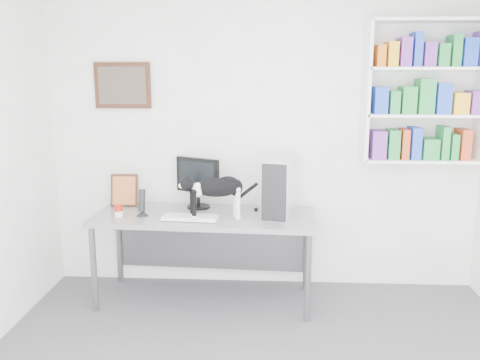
# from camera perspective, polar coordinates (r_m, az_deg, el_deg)

# --- Properties ---
(room) EXTENTS (4.01, 4.01, 2.70)m
(room) POSITION_cam_1_polar(r_m,az_deg,el_deg) (2.79, 2.13, -1.75)
(room) COLOR #4F5054
(room) RESTS_ON ground
(bookshelf) EXTENTS (1.03, 0.28, 1.24)m
(bookshelf) POSITION_cam_1_polar(r_m,az_deg,el_deg) (4.76, 20.01, 9.27)
(bookshelf) COLOR white
(bookshelf) RESTS_ON room
(wall_art) EXTENTS (0.52, 0.04, 0.42)m
(wall_art) POSITION_cam_1_polar(r_m,az_deg,el_deg) (4.87, -13.04, 10.31)
(wall_art) COLOR #462216
(wall_art) RESTS_ON room
(desk) EXTENTS (1.95, 0.84, 0.80)m
(desk) POSITION_cam_1_polar(r_m,az_deg,el_deg) (4.59, -3.95, -8.69)
(desk) COLOR gray
(desk) RESTS_ON room
(monitor) EXTENTS (0.49, 0.39, 0.47)m
(monitor) POSITION_cam_1_polar(r_m,az_deg,el_deg) (4.64, -4.73, -0.29)
(monitor) COLOR black
(monitor) RESTS_ON desk
(keyboard) EXTENTS (0.48, 0.21, 0.04)m
(keyboard) POSITION_cam_1_polar(r_m,az_deg,el_deg) (4.32, -5.59, -4.21)
(keyboard) COLOR silver
(keyboard) RESTS_ON desk
(pc_tower) EXTENTS (0.32, 0.53, 0.50)m
(pc_tower) POSITION_cam_1_polar(r_m,az_deg,el_deg) (4.42, 4.46, -0.75)
(pc_tower) COLOR silver
(pc_tower) RESTS_ON desk
(speaker) EXTENTS (0.12, 0.12, 0.25)m
(speaker) POSITION_cam_1_polar(r_m,az_deg,el_deg) (4.46, -10.95, -2.45)
(speaker) COLOR black
(speaker) RESTS_ON desk
(leaning_print) EXTENTS (0.25, 0.11, 0.31)m
(leaning_print) POSITION_cam_1_polar(r_m,az_deg,el_deg) (4.82, -12.86, -1.07)
(leaning_print) COLOR #462216
(leaning_print) RESTS_ON desk
(soup_can) EXTENTS (0.09, 0.09, 0.10)m
(soup_can) POSITION_cam_1_polar(r_m,az_deg,el_deg) (4.50, -13.46, -3.42)
(soup_can) COLOR red
(soup_can) RESTS_ON desk
(cat) EXTENTS (0.63, 0.36, 0.38)m
(cat) POSITION_cam_1_polar(r_m,az_deg,el_deg) (4.25, -2.61, -2.04)
(cat) COLOR black
(cat) RESTS_ON desk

